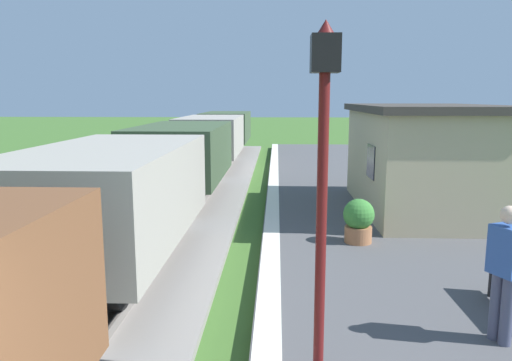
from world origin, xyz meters
TOP-DOWN VIEW (x-y plane):
  - freight_train at (-2.40, 13.51)m, footprint 2.50×32.60m
  - station_hut at (4.40, 11.61)m, footprint 3.50×5.80m
  - person_waiting at (3.25, 4.39)m, footprint 0.38×0.45m
  - potted_planter at (2.20, 8.51)m, footprint 0.64×0.64m
  - lamp_post_near at (0.96, 3.54)m, footprint 0.28×0.28m

SIDE VIEW (x-z plane):
  - potted_planter at x=2.20m, z-range 0.26..1.18m
  - person_waiting at x=3.25m, z-range 0.33..2.04m
  - freight_train at x=-2.40m, z-range 0.34..2.46m
  - station_hut at x=4.40m, z-range 0.26..3.04m
  - lamp_post_near at x=0.96m, z-range 0.95..4.65m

